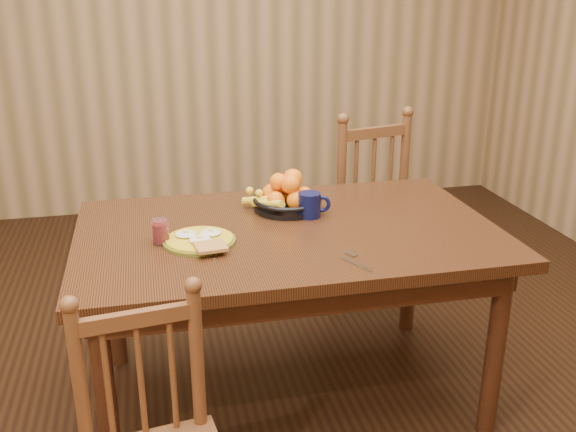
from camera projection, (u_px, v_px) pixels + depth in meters
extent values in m
cube|color=black|center=(288.00, 393.00, 2.73)|extent=(4.50, 5.00, 0.01)
cube|color=brown|center=(211.00, 24.00, 4.55)|extent=(4.50, 0.01, 2.70)
cube|color=black|center=(288.00, 234.00, 2.47)|extent=(1.60, 1.00, 0.04)
cube|color=black|center=(268.00, 215.00, 2.88)|extent=(1.40, 0.04, 0.10)
cube|color=black|center=(316.00, 300.00, 2.12)|extent=(1.40, 0.04, 0.10)
cube|color=black|center=(458.00, 236.00, 2.65)|extent=(0.04, 0.84, 0.10)
cube|color=black|center=(97.00, 268.00, 2.35)|extent=(0.04, 0.84, 0.10)
cylinder|color=black|center=(106.00, 402.00, 2.09)|extent=(0.07, 0.07, 0.70)
cylinder|color=black|center=(495.00, 351.00, 2.38)|extent=(0.07, 0.07, 0.70)
cylinder|color=black|center=(113.00, 293.00, 2.83)|extent=(0.07, 0.07, 0.70)
cylinder|color=black|center=(410.00, 264.00, 3.11)|extent=(0.07, 0.07, 0.70)
cube|color=#543219|center=(350.00, 209.00, 3.49)|extent=(0.56, 0.54, 0.04)
cylinder|color=#543219|center=(360.00, 234.00, 3.81)|extent=(0.04, 0.04, 0.45)
cylinder|color=#543219|center=(304.00, 246.00, 3.65)|extent=(0.04, 0.04, 0.45)
cylinder|color=#543219|center=(396.00, 256.00, 3.51)|extent=(0.04, 0.04, 0.45)
cylinder|color=#543219|center=(336.00, 269.00, 3.35)|extent=(0.04, 0.04, 0.45)
cylinder|color=#543219|center=(404.00, 165.00, 3.31)|extent=(0.05, 0.05, 0.55)
cylinder|color=#543219|center=(341.00, 174.00, 3.15)|extent=(0.05, 0.05, 0.55)
cylinder|color=#543219|center=(373.00, 179.00, 3.25)|extent=(0.02, 0.02, 0.42)
cube|color=#543219|center=(375.00, 132.00, 3.16)|extent=(0.38, 0.12, 0.05)
cylinder|color=#543219|center=(79.00, 382.00, 1.72)|extent=(0.04, 0.04, 0.46)
cylinder|color=#543219|center=(197.00, 359.00, 1.82)|extent=(0.04, 0.04, 0.46)
cylinder|color=#543219|center=(141.00, 384.00, 1.79)|extent=(0.02, 0.02, 0.36)
cube|color=#543219|center=(135.00, 319.00, 1.72)|extent=(0.32, 0.07, 0.04)
cylinder|color=#59601E|center=(199.00, 241.00, 2.33)|extent=(0.26, 0.26, 0.01)
cylinder|color=gold|center=(199.00, 239.00, 2.33)|extent=(0.24, 0.24, 0.01)
ellipsoid|color=silver|center=(186.00, 234.00, 2.35)|extent=(0.08, 0.08, 0.01)
cube|color=#F2E08C|center=(186.00, 231.00, 2.34)|extent=(0.02, 0.02, 0.01)
ellipsoid|color=silver|center=(211.00, 232.00, 2.36)|extent=(0.08, 0.08, 0.01)
cube|color=#F2E08C|center=(211.00, 230.00, 2.36)|extent=(0.02, 0.02, 0.01)
ellipsoid|color=silver|center=(200.00, 239.00, 2.30)|extent=(0.08, 0.08, 0.01)
cube|color=#F2E08C|center=(200.00, 237.00, 2.29)|extent=(0.02, 0.02, 0.01)
cube|color=brown|center=(211.00, 246.00, 2.23)|extent=(0.12, 0.11, 0.01)
cube|color=silver|center=(356.00, 264.00, 2.15)|extent=(0.08, 0.14, 0.00)
cube|color=silver|center=(352.00, 254.00, 2.23)|extent=(0.04, 0.05, 0.00)
cube|color=silver|center=(218.00, 252.00, 2.24)|extent=(0.04, 0.12, 0.00)
ellipsoid|color=silver|center=(211.00, 244.00, 2.31)|extent=(0.03, 0.04, 0.01)
cylinder|color=#090D33|center=(309.00, 205.00, 2.57)|extent=(0.09, 0.09, 0.10)
torus|color=#090D33|center=(322.00, 204.00, 2.58)|extent=(0.07, 0.03, 0.07)
cylinder|color=black|center=(309.00, 194.00, 2.55)|extent=(0.08, 0.08, 0.00)
cylinder|color=silver|center=(161.00, 232.00, 2.31)|extent=(0.06, 0.06, 0.09)
cylinder|color=maroon|center=(161.00, 233.00, 2.31)|extent=(0.05, 0.05, 0.07)
cylinder|color=black|center=(287.00, 207.00, 2.66)|extent=(0.28, 0.28, 0.02)
torus|color=black|center=(287.00, 199.00, 2.65)|extent=(0.29, 0.29, 0.02)
cylinder|color=black|center=(287.00, 209.00, 2.67)|extent=(0.10, 0.10, 0.01)
sphere|color=orange|center=(304.00, 195.00, 2.66)|extent=(0.07, 0.07, 0.07)
sphere|color=orange|center=(289.00, 191.00, 2.71)|extent=(0.08, 0.08, 0.08)
sphere|color=orange|center=(272.00, 193.00, 2.67)|extent=(0.08, 0.08, 0.08)
sphere|color=orange|center=(276.00, 201.00, 2.60)|extent=(0.07, 0.07, 0.07)
sphere|color=orange|center=(296.00, 201.00, 2.59)|extent=(0.08, 0.08, 0.08)
sphere|color=orange|center=(293.00, 179.00, 2.66)|extent=(0.08, 0.08, 0.08)
sphere|color=orange|center=(278.00, 182.00, 2.63)|extent=(0.07, 0.07, 0.07)
sphere|color=orange|center=(291.00, 184.00, 2.59)|extent=(0.08, 0.08, 0.08)
cylinder|color=yellow|center=(268.00, 204.00, 2.60)|extent=(0.10, 0.17, 0.07)
cylinder|color=yellow|center=(261.00, 200.00, 2.64)|extent=(0.14, 0.15, 0.07)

